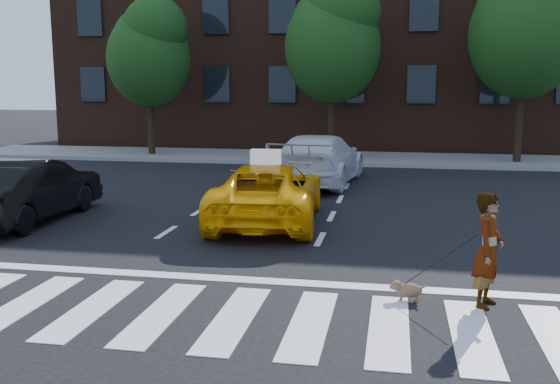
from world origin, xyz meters
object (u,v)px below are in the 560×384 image
Objects in this scene: taxi at (268,193)px; black_sedan at (28,190)px; woman at (488,250)px; dog at (406,289)px; tree_right at (527,21)px; tree_left at (149,49)px; tree_mid at (333,36)px; white_suv at (319,159)px.

taxi is 1.10× the size of black_sedan.
black_sedan is (-5.27, -0.90, 0.05)m from taxi.
taxi is 5.34m from black_sedan.
dog is at bearing 111.36° from woman.
woman is (9.30, -3.77, 0.09)m from black_sedan.
tree_left is at bearing 180.00° from tree_right.
dog is at bearing -80.39° from tree_mid.
tree_right is at bearing -134.76° from white_suv.
tree_left is 19.36m from dog.
taxi is at bearing 62.25° from woman.
tree_mid reaches higher than black_sedan.
dog is (10.19, -15.89, -4.27)m from tree_left.
tree_right is 15.18× the size of dog.
tree_mid is 14.00× the size of dog.
tree_right reaches higher than black_sedan.
black_sedan reaches higher than taxi.
white_suv is (7.69, -5.73, -3.68)m from tree_left.
tree_right reaches higher than woman.
tree_right is at bearing 77.09° from dog.
tree_left is 0.92× the size of tree_mid.
taxi is 9.34× the size of dog.
tree_left is 19.82m from woman.
tree_mid is 11.99m from taxi.
white_suv is at bearing 40.82° from woman.
tree_mid is 16.83m from woman.
white_suv is 3.31× the size of woman.
dog is (-1.07, 0.00, -0.63)m from woman.
tree_right is 16.83m from woman.
tree_right is at bearing -0.00° from tree_left.
black_sedan is 8.58m from white_suv.
tree_right is at bearing -127.47° from taxi.
woman is (3.58, -10.17, 0.03)m from white_suv.
tree_mid reaches higher than white_suv.
taxi is 2.98× the size of woman.
tree_left is 1.24× the size of white_suv.
taxi is (-0.27, -11.22, -4.19)m from tree_mid.
taxi is at bearing -91.37° from tree_mid.
tree_right is 4.85× the size of woman.
tree_right reaches higher than white_suv.
tree_mid reaches higher than taxi.
tree_mid is at bearing -82.93° from white_suv.
tree_mid is 7.04m from white_suv.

